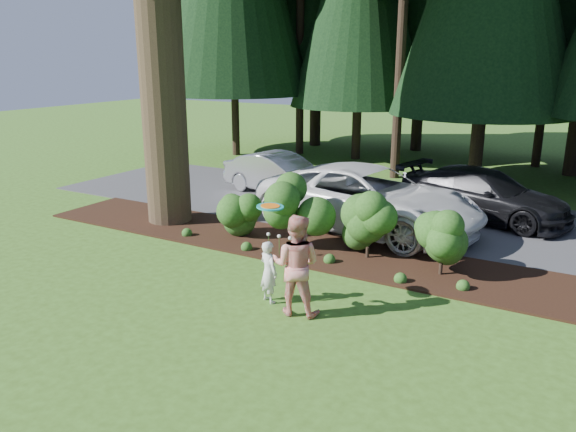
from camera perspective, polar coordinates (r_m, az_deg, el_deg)
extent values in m
plane|color=#355718|center=(11.54, -5.76, -7.96)|extent=(80.00, 80.00, 0.00)
cube|color=black|center=(14.10, 1.93, -3.24)|extent=(16.00, 2.50, 0.05)
cube|color=#38383A|center=(17.80, 8.37, 0.68)|extent=(22.00, 6.00, 0.03)
cylinder|color=#312618|center=(16.15, -13.13, 20.34)|extent=(1.24, 1.24, 12.00)
sphere|color=#204716|center=(14.87, -4.96, 0.30)|extent=(1.08, 1.08, 1.08)
cylinder|color=black|center=(15.01, -4.92, -1.58)|extent=(0.08, 0.08, 0.30)
sphere|color=#204716|center=(13.71, 0.73, 0.19)|extent=(1.35, 1.35, 1.35)
cylinder|color=black|center=(13.94, 0.72, -2.91)|extent=(0.08, 0.08, 0.30)
sphere|color=#204716|center=(13.26, 8.18, -1.02)|extent=(1.26, 1.26, 1.26)
cylinder|color=black|center=(13.47, 8.06, -3.76)|extent=(0.08, 0.08, 0.30)
sphere|color=#204716|center=(12.60, 15.43, -2.90)|extent=(1.17, 1.17, 1.17)
cylinder|color=black|center=(12.78, 15.24, -5.29)|extent=(0.08, 0.08, 0.30)
cylinder|color=#204716|center=(13.61, -1.98, -2.95)|extent=(0.01, 0.01, 0.50)
sphere|color=white|center=(13.53, -1.99, -1.87)|extent=(0.09, 0.09, 0.09)
cylinder|color=#204716|center=(13.46, -0.90, -3.16)|extent=(0.01, 0.01, 0.50)
sphere|color=white|center=(13.38, -0.90, -2.07)|extent=(0.09, 0.09, 0.09)
cylinder|color=#204716|center=(13.32, 0.21, -3.37)|extent=(0.01, 0.01, 0.50)
sphere|color=white|center=(13.23, 0.22, -2.27)|extent=(0.09, 0.09, 0.09)
cylinder|color=black|center=(27.46, -5.25, 16.43)|extent=(0.50, 0.50, 9.80)
cylinder|color=black|center=(26.55, 0.02, 15.75)|extent=(0.50, 0.50, 9.10)
cylinder|color=black|center=(25.65, 6.70, 17.20)|extent=(0.50, 0.50, 10.50)
cylinder|color=black|center=(23.18, 12.15, 14.94)|extent=(0.50, 0.50, 8.75)
cylinder|color=black|center=(23.42, 20.45, 17.33)|extent=(0.50, 0.50, 11.20)
cylinder|color=black|center=(30.55, 2.23, 17.74)|extent=(0.50, 0.50, 11.20)
cylinder|color=black|center=(27.92, 12.21, 16.86)|extent=(0.50, 0.50, 10.50)
cylinder|color=black|center=(27.68, 25.42, 17.20)|extent=(0.50, 0.50, 11.90)
imported|color=#B6B6BB|center=(19.45, -0.81, 4.31)|extent=(4.43, 2.23, 1.39)
imported|color=silver|center=(15.48, 8.17, 1.75)|extent=(6.65, 3.83, 1.74)
imported|color=black|center=(17.37, 19.20, 2.08)|extent=(5.35, 3.15, 1.45)
imported|color=silver|center=(10.96, -1.98, -5.69)|extent=(0.53, 0.45, 1.25)
imported|color=red|center=(10.36, 0.83, -5.00)|extent=(1.06, 0.91, 1.92)
cylinder|color=teal|center=(10.38, -1.82, 0.94)|extent=(0.51, 0.51, 0.05)
cylinder|color=orange|center=(10.37, -1.82, 1.02)|extent=(0.36, 0.36, 0.04)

